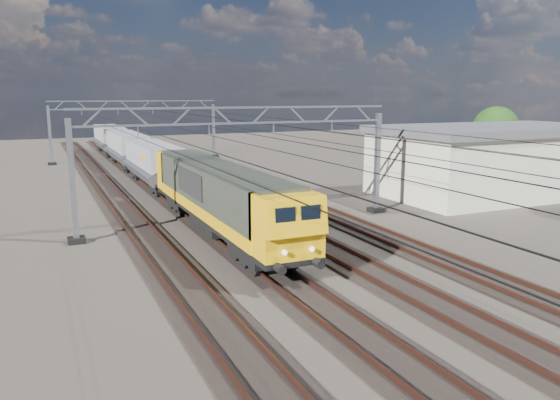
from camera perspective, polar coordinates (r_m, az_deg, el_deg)
name	(u,v)px	position (r m, az deg, el deg)	size (l,w,h in m)	color
ground	(269,242)	(29.46, -1.11, -4.37)	(160.00, 160.00, 0.00)	black
track_outer_west	(158,253)	(27.73, -12.64, -5.47)	(2.60, 140.00, 0.30)	black
track_loco	(234,244)	(28.74, -4.79, -4.65)	(2.60, 140.00, 0.30)	black
track_inner_east	(303,236)	(30.25, 2.39, -3.82)	(2.60, 140.00, 0.30)	black
track_outer_east	(364,229)	(32.19, 8.77, -3.04)	(2.60, 140.00, 0.30)	black
catenary_gantry_mid	(243,161)	(32.36, -3.93, 4.05)	(19.90, 0.90, 7.11)	#979AA5
catenary_gantry_far	(136,128)	(67.18, -14.77, 7.29)	(19.90, 0.90, 7.11)	#979AA5
overhead_wires	(221,126)	(35.96, -6.20, 7.65)	(12.03, 140.00, 0.53)	black
locomotive	(218,194)	(30.65, -6.49, 0.63)	(2.76, 21.10, 3.62)	black
hopper_wagon_lead	(154,161)	(47.66, -13.04, 3.98)	(3.38, 13.00, 3.25)	black
hopper_wagon_mid	(127,147)	(61.58, -15.67, 5.38)	(3.38, 13.00, 3.25)	black
hopper_wagon_third	(110,137)	(75.60, -17.33, 6.25)	(3.38, 13.00, 3.25)	black
industrial_shed	(495,160)	(46.44, 21.57, 3.94)	(18.60, 10.60, 5.40)	silver
tree_far	(499,131)	(57.66, 21.96, 6.66)	(5.02, 4.62, 6.68)	#352618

